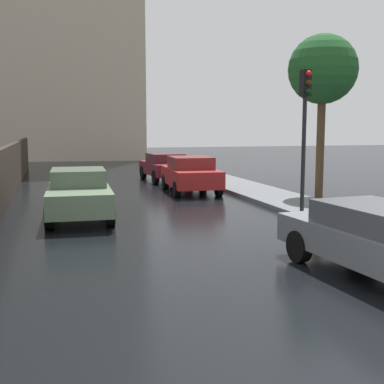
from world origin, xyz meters
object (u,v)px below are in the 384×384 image
Objects in this scene: car_maroon_mid_road at (165,166)px; traffic_light at (305,114)px; car_grey_far_ahead at (382,240)px; car_red_far_lane at (191,174)px; car_green_near_kerb at (79,193)px; street_tree_near at (323,71)px.

traffic_light reaches higher than car_maroon_mid_road.
traffic_light is at bearing 70.12° from car_grey_far_ahead.
car_red_far_lane reaches higher than car_grey_far_ahead.
car_green_near_kerb is 1.12× the size of traffic_light.
car_red_far_lane reaches higher than car_green_near_kerb.
traffic_light is at bearing -126.59° from street_tree_near.
street_tree_near is at bearing 61.36° from car_grey_far_ahead.
car_grey_far_ahead is 1.12× the size of car_red_far_lane.
car_grey_far_ahead is 10.91m from street_tree_near.
car_red_far_lane is at bearing 146.53° from street_tree_near.
street_tree_near is at bearing -62.66° from car_maroon_mid_road.
car_green_near_kerb is 0.77× the size of street_tree_near.
car_green_near_kerb is at bearing -168.57° from street_tree_near.
street_tree_near is (4.24, -7.37, 3.96)m from car_maroon_mid_road.
car_green_near_kerb is 6.93m from traffic_light.
car_grey_far_ahead is at bearing -105.60° from traffic_light.
car_green_near_kerb is 1.15× the size of car_red_far_lane.
street_tree_near reaches higher than car_red_far_lane.
car_green_near_kerb reaches higher than car_maroon_mid_road.
car_red_far_lane is at bearing -133.12° from car_green_near_kerb.
car_grey_far_ahead is at bearing -86.57° from car_red_far_lane.
car_grey_far_ahead is 0.74× the size of street_tree_near.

